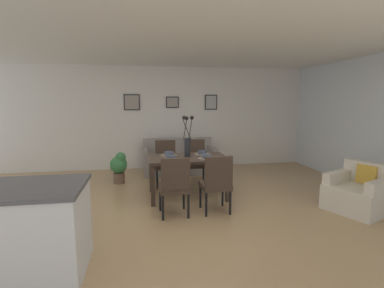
# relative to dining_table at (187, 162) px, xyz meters

# --- Properties ---
(ground_plane) EXTENTS (9.00, 9.00, 0.00)m
(ground_plane) POSITION_rel_dining_table_xyz_m (-0.07, -0.76, -0.65)
(ground_plane) COLOR tan
(back_wall_panel) EXTENTS (9.00, 0.10, 2.60)m
(back_wall_panel) POSITION_rel_dining_table_xyz_m (-0.07, 2.49, 0.65)
(back_wall_panel) COLOR white
(back_wall_panel) RESTS_ON ground
(side_window_wall) EXTENTS (0.10, 6.30, 2.60)m
(side_window_wall) POSITION_rel_dining_table_xyz_m (3.58, -0.36, 0.65)
(side_window_wall) COLOR white
(side_window_wall) RESTS_ON ground
(ceiling_panel) EXTENTS (9.00, 7.20, 0.08)m
(ceiling_panel) POSITION_rel_dining_table_xyz_m (-0.07, -0.36, 1.99)
(ceiling_panel) COLOR white
(dining_table) EXTENTS (1.40, 0.90, 0.74)m
(dining_table) POSITION_rel_dining_table_xyz_m (0.00, 0.00, 0.00)
(dining_table) COLOR #3D2D23
(dining_table) RESTS_ON ground
(dining_chair_near_left) EXTENTS (0.46, 0.46, 0.92)m
(dining_chair_near_left) POSITION_rel_dining_table_xyz_m (-0.34, -0.88, -0.14)
(dining_chair_near_left) COLOR #3D2D23
(dining_chair_near_left) RESTS_ON ground
(dining_chair_near_right) EXTENTS (0.45, 0.45, 0.92)m
(dining_chair_near_right) POSITION_rel_dining_table_xyz_m (-0.32, 0.85, -0.14)
(dining_chair_near_right) COLOR #3D2D23
(dining_chair_near_right) RESTS_ON ground
(dining_chair_far_left) EXTENTS (0.45, 0.45, 0.92)m
(dining_chair_far_left) POSITION_rel_dining_table_xyz_m (0.32, -0.86, -0.14)
(dining_chair_far_left) COLOR #3D2D23
(dining_chair_far_left) RESTS_ON ground
(dining_chair_far_right) EXTENTS (0.47, 0.47, 0.92)m
(dining_chair_far_right) POSITION_rel_dining_table_xyz_m (0.30, 0.84, -0.14)
(dining_chair_far_right) COLOR #3D2D23
(dining_chair_far_right) RESTS_ON ground
(centerpiece_vase) EXTENTS (0.21, 0.23, 0.73)m
(centerpiece_vase) POSITION_rel_dining_table_xyz_m (0.00, 0.00, 0.37)
(centerpiece_vase) COLOR #232326
(centerpiece_vase) RESTS_ON dining_table
(placemat_near_left) EXTENTS (0.32, 0.32, 0.01)m
(placemat_near_left) POSITION_rel_dining_table_xyz_m (-0.32, -0.20, 0.09)
(placemat_near_left) COLOR #7F705B
(placemat_near_left) RESTS_ON dining_table
(bowl_near_left) EXTENTS (0.17, 0.17, 0.07)m
(bowl_near_left) POSITION_rel_dining_table_xyz_m (-0.32, -0.20, 0.13)
(bowl_near_left) COLOR #475166
(bowl_near_left) RESTS_ON dining_table
(placemat_near_right) EXTENTS (0.32, 0.32, 0.01)m
(placemat_near_right) POSITION_rel_dining_table_xyz_m (-0.32, 0.20, 0.09)
(placemat_near_right) COLOR #7F705B
(placemat_near_right) RESTS_ON dining_table
(bowl_near_right) EXTENTS (0.17, 0.17, 0.07)m
(bowl_near_right) POSITION_rel_dining_table_xyz_m (-0.32, 0.20, 0.13)
(bowl_near_right) COLOR #475166
(bowl_near_right) RESTS_ON dining_table
(placemat_far_left) EXTENTS (0.32, 0.32, 0.01)m
(placemat_far_left) POSITION_rel_dining_table_xyz_m (0.32, -0.20, 0.09)
(placemat_far_left) COLOR #7F705B
(placemat_far_left) RESTS_ON dining_table
(bowl_far_left) EXTENTS (0.17, 0.17, 0.07)m
(bowl_far_left) POSITION_rel_dining_table_xyz_m (0.32, -0.20, 0.13)
(bowl_far_left) COLOR #475166
(bowl_far_left) RESTS_ON dining_table
(placemat_far_right) EXTENTS (0.32, 0.32, 0.01)m
(placemat_far_right) POSITION_rel_dining_table_xyz_m (0.32, 0.20, 0.09)
(placemat_far_right) COLOR #7F705B
(placemat_far_right) RESTS_ON dining_table
(bowl_far_right) EXTENTS (0.17, 0.17, 0.07)m
(bowl_far_right) POSITION_rel_dining_table_xyz_m (0.32, 0.20, 0.13)
(bowl_far_right) COLOR #475166
(bowl_far_right) RESTS_ON dining_table
(sofa) EXTENTS (1.72, 0.84, 0.80)m
(sofa) POSITION_rel_dining_table_xyz_m (0.09, 1.88, -0.37)
(sofa) COLOR gray
(sofa) RESTS_ON ground
(armchair) EXTENTS (1.04, 1.04, 0.75)m
(armchair) POSITION_rel_dining_table_xyz_m (2.59, -1.14, -0.36)
(armchair) COLOR beige
(armchair) RESTS_ON ground
(kitchen_island) EXTENTS (1.44, 0.87, 0.92)m
(kitchen_island) POSITION_rel_dining_table_xyz_m (-2.11, -2.11, -0.19)
(kitchen_island) COLOR silver
(kitchen_island) RESTS_ON ground
(framed_picture_left) EXTENTS (0.39, 0.03, 0.40)m
(framed_picture_left) POSITION_rel_dining_table_xyz_m (-1.02, 2.42, 1.05)
(framed_picture_left) COLOR black
(framed_picture_center) EXTENTS (0.33, 0.03, 0.29)m
(framed_picture_center) POSITION_rel_dining_table_xyz_m (-0.00, 2.42, 1.05)
(framed_picture_center) COLOR black
(framed_picture_right) EXTENTS (0.32, 0.03, 0.39)m
(framed_picture_right) POSITION_rel_dining_table_xyz_m (1.02, 2.42, 1.05)
(framed_picture_right) COLOR black
(potted_plant) EXTENTS (0.36, 0.36, 0.67)m
(potted_plant) POSITION_rel_dining_table_xyz_m (-1.29, 1.12, -0.28)
(potted_plant) COLOR brown
(potted_plant) RESTS_ON ground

